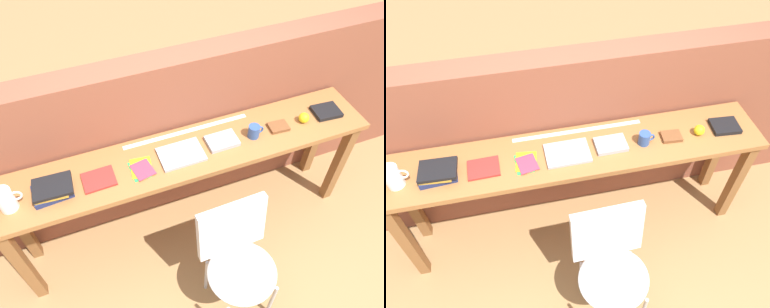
{
  "view_description": "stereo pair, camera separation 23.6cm",
  "coord_description": "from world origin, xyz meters",
  "views": [
    {
      "loc": [
        -0.56,
        -1.21,
        2.68
      ],
      "look_at": [
        0.0,
        0.25,
        0.9
      ],
      "focal_mm": 35.0,
      "sensor_mm": 36.0,
      "label": 1
    },
    {
      "loc": [
        -0.33,
        -1.27,
        2.68
      ],
      "look_at": [
        0.0,
        0.25,
        0.9
      ],
      "focal_mm": 35.0,
      "sensor_mm": 36.0,
      "label": 2
    }
  ],
  "objects": [
    {
      "name": "book_repair_rightmost",
      "position": [
        1.03,
        0.29,
        0.89
      ],
      "size": [
        0.2,
        0.17,
        0.03
      ],
      "primitive_type": "cube",
      "rotation": [
        0.0,
        0.0,
        -0.08
      ],
      "color": "black",
      "rests_on": "sideboard"
    },
    {
      "name": "chair_white_moulded",
      "position": [
        0.08,
        -0.34,
        0.53
      ],
      "size": [
        0.45,
        0.46,
        0.89
      ],
      "color": "silver",
      "rests_on": "ground"
    },
    {
      "name": "sports_ball_small",
      "position": [
        0.83,
        0.27,
        0.92
      ],
      "size": [
        0.07,
        0.07,
        0.07
      ],
      "primitive_type": "sphere",
      "color": "yellow",
      "rests_on": "sideboard"
    },
    {
      "name": "brick_wall_back",
      "position": [
        0.0,
        0.64,
        0.69
      ],
      "size": [
        6.0,
        0.2,
        1.38
      ],
      "primitive_type": "cube",
      "color": "brown",
      "rests_on": "ground"
    },
    {
      "name": "book_stack_leftmost",
      "position": [
        -0.86,
        0.27,
        0.92
      ],
      "size": [
        0.24,
        0.18,
        0.08
      ],
      "color": "navy",
      "rests_on": "sideboard"
    },
    {
      "name": "book_grey_hardcover",
      "position": [
        0.23,
        0.29,
        0.89
      ],
      "size": [
        0.21,
        0.15,
        0.03
      ],
      "primitive_type": "cube",
      "rotation": [
        0.0,
        0.0,
        0.01
      ],
      "color": "#9E9EA3",
      "rests_on": "sideboard"
    },
    {
      "name": "leather_journal_brown",
      "position": [
        0.64,
        0.28,
        0.89
      ],
      "size": [
        0.14,
        0.11,
        0.02
      ],
      "primitive_type": "cube",
      "rotation": [
        0.0,
        0.0,
        -0.07
      ],
      "color": "brown",
      "rests_on": "sideboard"
    },
    {
      "name": "book_open_centre",
      "position": [
        -0.06,
        0.28,
        0.89
      ],
      "size": [
        0.29,
        0.2,
        0.02
      ],
      "primitive_type": "cube",
      "rotation": [
        0.0,
        0.0,
        0.01
      ],
      "color": "#9E9EA3",
      "rests_on": "sideboard"
    },
    {
      "name": "magazine_cycling",
      "position": [
        -0.59,
        0.27,
        0.89
      ],
      "size": [
        0.2,
        0.16,
        0.02
      ],
      "primitive_type": "cube",
      "rotation": [
        0.0,
        0.0,
        0.03
      ],
      "color": "red",
      "rests_on": "sideboard"
    },
    {
      "name": "mug",
      "position": [
        0.45,
        0.27,
        0.92
      ],
      "size": [
        0.11,
        0.08,
        0.09
      ],
      "color": "#2D4C8C",
      "rests_on": "sideboard"
    },
    {
      "name": "pamphlet_pile_colourful",
      "position": [
        -0.33,
        0.26,
        0.89
      ],
      "size": [
        0.15,
        0.19,
        0.01
      ],
      "color": "green",
      "rests_on": "sideboard"
    },
    {
      "name": "pitcher_white",
      "position": [
        -1.1,
        0.26,
        0.96
      ],
      "size": [
        0.14,
        0.1,
        0.18
      ],
      "color": "white",
      "rests_on": "sideboard"
    },
    {
      "name": "sideboard",
      "position": [
        0.0,
        0.3,
        0.74
      ],
      "size": [
        2.5,
        0.44,
        0.88
      ],
      "color": "#996033",
      "rests_on": "ground"
    },
    {
      "name": "ruler_metal_back_edge",
      "position": [
        0.04,
        0.47,
        0.88
      ],
      "size": [
        0.88,
        0.03,
        0.0
      ],
      "primitive_type": "cube",
      "color": "silver",
      "rests_on": "sideboard"
    },
    {
      "name": "ground_plane",
      "position": [
        0.0,
        0.0,
        0.0
      ],
      "size": [
        40.0,
        40.0,
        0.0
      ],
      "primitive_type": "plane",
      "color": "#9E7547"
    }
  ]
}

